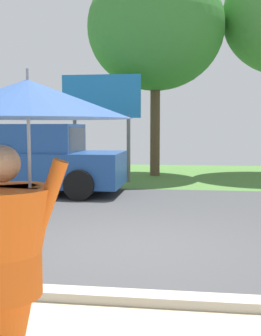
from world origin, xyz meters
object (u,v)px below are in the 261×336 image
Objects in this scene: monk_pedestrian at (12,233)px; pickup_truck at (29,161)px; tree_center_back at (156,28)px; roadside_billboard at (101,104)px.

monk_pedestrian is 9.34m from pickup_truck.
tree_center_back is at bearing 62.59° from pickup_truck.
monk_pedestrian is 0.61× the size of roadside_billboard.
pickup_truck is at bearing -119.57° from roadside_billboard.
pickup_truck is 1.49× the size of roadside_billboard.
monk_pedestrian is 11.58m from roadside_billboard.
tree_center_back is (3.10, 4.63, 4.49)m from pickup_truck.
monk_pedestrian is at bearing -89.26° from tree_center_back.
pickup_truck is at bearing -123.81° from tree_center_back.
monk_pedestrian is at bearing -63.04° from pickup_truck.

